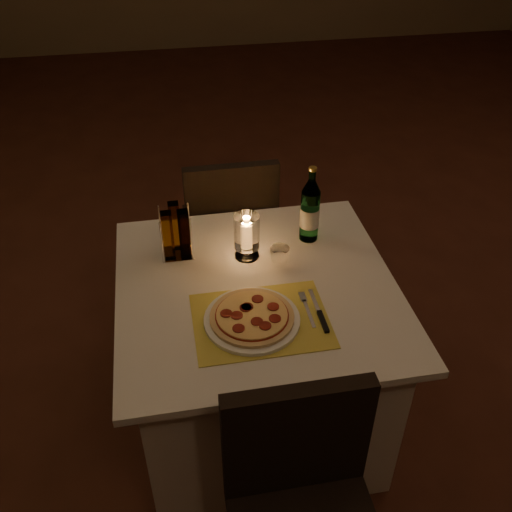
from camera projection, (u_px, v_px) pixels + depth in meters
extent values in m
cube|color=#4D2418|center=(290.00, 373.00, 2.70)|extent=(8.00, 10.00, 0.02)
cube|color=silver|center=(257.00, 360.00, 2.28)|extent=(0.88, 0.88, 0.71)
cube|color=silver|center=(257.00, 289.00, 2.05)|extent=(1.00, 1.00, 0.03)
cube|color=black|center=(297.00, 439.00, 1.59)|extent=(0.42, 0.05, 0.42)
cube|color=black|center=(228.00, 227.00, 2.84)|extent=(0.42, 0.42, 0.05)
cube|color=black|center=(232.00, 208.00, 2.56)|extent=(0.42, 0.05, 0.42)
cylinder|color=black|center=(255.00, 243.00, 3.14)|extent=(0.03, 0.03, 0.44)
cylinder|color=black|center=(194.00, 249.00, 3.09)|extent=(0.03, 0.03, 0.44)
cylinder|color=black|center=(267.00, 282.00, 2.87)|extent=(0.03, 0.03, 0.44)
cylinder|color=black|center=(200.00, 290.00, 2.83)|extent=(0.03, 0.03, 0.44)
cube|color=gold|center=(261.00, 320.00, 1.90)|extent=(0.45, 0.34, 0.00)
cylinder|color=white|center=(252.00, 320.00, 1.89)|extent=(0.32, 0.32, 0.01)
cylinder|color=#D8B77F|center=(252.00, 317.00, 1.88)|extent=(0.28, 0.28, 0.01)
cylinder|color=maroon|center=(252.00, 315.00, 1.88)|extent=(0.24, 0.24, 0.00)
cylinder|color=#EACC7F|center=(252.00, 314.00, 1.87)|extent=(0.24, 0.24, 0.00)
cylinder|color=maroon|center=(273.00, 307.00, 1.90)|extent=(0.04, 0.04, 0.00)
cylinder|color=maroon|center=(258.00, 299.00, 1.93)|extent=(0.04, 0.04, 0.00)
cylinder|color=maroon|center=(247.00, 307.00, 1.90)|extent=(0.04, 0.04, 0.00)
cylinder|color=maroon|center=(246.00, 308.00, 1.89)|extent=(0.04, 0.04, 0.00)
cylinder|color=maroon|center=(226.00, 313.00, 1.87)|extent=(0.04, 0.04, 0.00)
cylinder|color=maroon|center=(237.00, 315.00, 1.86)|extent=(0.04, 0.04, 0.00)
cylinder|color=maroon|center=(239.00, 328.00, 1.82)|extent=(0.04, 0.04, 0.00)
cylinder|color=maroon|center=(257.00, 321.00, 1.84)|extent=(0.04, 0.04, 0.00)
cylinder|color=maroon|center=(265.00, 326.00, 1.82)|extent=(0.04, 0.04, 0.00)
cylinder|color=maroon|center=(275.00, 318.00, 1.85)|extent=(0.04, 0.04, 0.00)
cube|color=silver|center=(309.00, 314.00, 1.92)|extent=(0.01, 0.14, 0.00)
cube|color=silver|center=(303.00, 297.00, 1.99)|extent=(0.02, 0.05, 0.00)
cube|color=black|center=(323.00, 322.00, 1.88)|extent=(0.02, 0.10, 0.01)
cube|color=silver|center=(314.00, 301.00, 1.97)|extent=(0.01, 0.12, 0.00)
cylinder|color=#60B371|center=(310.00, 216.00, 2.22)|extent=(0.07, 0.07, 0.21)
cylinder|color=#60B371|center=(312.00, 175.00, 2.11)|extent=(0.03, 0.03, 0.04)
cylinder|color=gold|center=(313.00, 169.00, 2.09)|extent=(0.03, 0.03, 0.01)
cylinder|color=silver|center=(310.00, 217.00, 2.22)|extent=(0.08, 0.08, 0.08)
cylinder|color=white|center=(247.00, 255.00, 2.18)|extent=(0.09, 0.09, 0.01)
cylinder|color=white|center=(247.00, 250.00, 2.17)|extent=(0.02, 0.02, 0.04)
cylinder|color=white|center=(247.00, 232.00, 2.12)|extent=(0.09, 0.09, 0.14)
cylinder|color=white|center=(247.00, 235.00, 2.12)|extent=(0.03, 0.03, 0.10)
ellipsoid|color=orange|center=(247.00, 220.00, 2.09)|extent=(0.02, 0.02, 0.03)
cube|color=white|center=(178.00, 252.00, 2.20)|extent=(0.12, 0.12, 0.01)
cylinder|color=white|center=(162.00, 243.00, 2.09)|extent=(0.01, 0.01, 0.18)
cylinder|color=white|center=(192.00, 239.00, 2.11)|extent=(0.01, 0.01, 0.18)
cylinder|color=white|center=(160.00, 226.00, 2.18)|extent=(0.01, 0.01, 0.18)
cylinder|color=white|center=(189.00, 223.00, 2.19)|extent=(0.01, 0.01, 0.18)
cube|color=#BF8C33|center=(168.00, 236.00, 2.11)|extent=(0.04, 0.04, 0.20)
cube|color=#3F1E14|center=(184.00, 234.00, 2.12)|extent=(0.04, 0.04, 0.20)
cube|color=#BF8C33|center=(175.00, 226.00, 2.16)|extent=(0.04, 0.04, 0.20)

